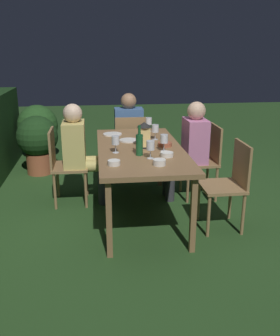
# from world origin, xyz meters

# --- Properties ---
(ground_plane) EXTENTS (16.00, 16.00, 0.00)m
(ground_plane) POSITION_xyz_m (0.00, 0.00, 0.00)
(ground_plane) COLOR #26471E
(dining_table) EXTENTS (1.82, 0.87, 0.75)m
(dining_table) POSITION_xyz_m (0.00, 0.00, 0.69)
(dining_table) COLOR olive
(dining_table) RESTS_ON ground
(chair_side_left_a) EXTENTS (0.42, 0.40, 0.87)m
(chair_side_left_a) POSITION_xyz_m (-0.41, -0.82, 0.49)
(chair_side_left_a) COLOR #937047
(chair_side_left_a) RESTS_ON ground
(chair_side_left_b) EXTENTS (0.42, 0.40, 0.87)m
(chair_side_left_b) POSITION_xyz_m (0.41, -0.82, 0.49)
(chair_side_left_b) COLOR #937047
(chair_side_left_b) RESTS_ON ground
(person_in_pink) EXTENTS (0.38, 0.47, 1.15)m
(person_in_pink) POSITION_xyz_m (0.41, -0.63, 0.64)
(person_in_pink) COLOR #C675A3
(person_in_pink) RESTS_ON ground
(chair_side_right_b) EXTENTS (0.42, 0.40, 0.87)m
(chair_side_right_b) POSITION_xyz_m (0.41, 0.82, 0.49)
(chair_side_right_b) COLOR #937047
(chair_side_right_b) RESTS_ON ground
(person_in_mustard) EXTENTS (0.38, 0.47, 1.15)m
(person_in_mustard) POSITION_xyz_m (0.41, 0.63, 0.64)
(person_in_mustard) COLOR tan
(person_in_mustard) RESTS_ON ground
(chair_head_far) EXTENTS (0.40, 0.42, 0.87)m
(chair_head_far) POSITION_xyz_m (1.16, 0.00, 0.49)
(chair_head_far) COLOR #937047
(chair_head_far) RESTS_ON ground
(person_in_blue) EXTENTS (0.48, 0.38, 1.15)m
(person_in_blue) POSITION_xyz_m (1.35, 0.00, 0.64)
(person_in_blue) COLOR #426699
(person_in_blue) RESTS_ON ground
(lantern_centerpiece) EXTENTS (0.15, 0.15, 0.27)m
(lantern_centerpiece) POSITION_xyz_m (-0.01, -0.04, 0.89)
(lantern_centerpiece) COLOR black
(lantern_centerpiece) RESTS_ON dining_table
(green_bottle_on_table) EXTENTS (0.07, 0.07, 0.29)m
(green_bottle_on_table) POSITION_xyz_m (-0.29, 0.04, 0.86)
(green_bottle_on_table) COLOR #195128
(green_bottle_on_table) RESTS_ON dining_table
(wine_glass_a) EXTENTS (0.08, 0.08, 0.17)m
(wine_glass_a) POSITION_xyz_m (-0.41, -0.05, 0.86)
(wine_glass_a) COLOR silver
(wine_glass_a) RESTS_ON dining_table
(wine_glass_b) EXTENTS (0.08, 0.08, 0.17)m
(wine_glass_b) POSITION_xyz_m (0.32, -0.21, 0.86)
(wine_glass_b) COLOR silver
(wine_glass_b) RESTS_ON dining_table
(wine_glass_c) EXTENTS (0.08, 0.08, 0.17)m
(wine_glass_c) POSITION_xyz_m (-0.17, -0.22, 0.86)
(wine_glass_c) COLOR silver
(wine_glass_c) RESTS_ON dining_table
(wine_glass_d) EXTENTS (0.08, 0.08, 0.17)m
(wine_glass_d) POSITION_xyz_m (0.75, -0.20, 0.86)
(wine_glass_d) COLOR silver
(wine_glass_d) RESTS_ON dining_table
(wine_glass_e) EXTENTS (0.08, 0.08, 0.17)m
(wine_glass_e) POSITION_xyz_m (-0.17, 0.26, 0.86)
(wine_glass_e) COLOR silver
(wine_glass_e) RESTS_ON dining_table
(plate_a) EXTENTS (0.21, 0.21, 0.01)m
(plate_a) POSITION_xyz_m (0.29, 0.09, 0.75)
(plate_a) COLOR silver
(plate_a) RESTS_ON dining_table
(plate_b) EXTENTS (0.22, 0.22, 0.01)m
(plate_b) POSITION_xyz_m (0.61, 0.25, 0.75)
(plate_b) COLOR white
(plate_b) RESTS_ON dining_table
(bowl_olives) EXTENTS (0.11, 0.11, 0.04)m
(bowl_olives) POSITION_xyz_m (-0.57, 0.30, 0.77)
(bowl_olives) COLOR silver
(bowl_olives) RESTS_ON dining_table
(bowl_bread) EXTENTS (0.11, 0.11, 0.05)m
(bowl_bread) POSITION_xyz_m (-0.62, -0.10, 0.78)
(bowl_bread) COLOR silver
(bowl_bread) RESTS_ON dining_table
(bowl_salad) EXTENTS (0.12, 0.12, 0.04)m
(bowl_salad) POSITION_xyz_m (-0.36, -0.21, 0.77)
(bowl_salad) COLOR silver
(bowl_salad) RESTS_ON dining_table
(bowl_dip) EXTENTS (0.14, 0.14, 0.04)m
(bowl_dip) POSITION_xyz_m (0.02, -0.26, 0.77)
(bowl_dip) COLOR #9E5138
(bowl_dip) RESTS_ON dining_table
(potted_plant_by_hedge) EXTENTS (0.58, 0.58, 0.83)m
(potted_plant_by_hedge) POSITION_xyz_m (1.54, 1.27, 0.48)
(potted_plant_by_hedge) COLOR #9E5133
(potted_plant_by_hedge) RESTS_ON ground
(potted_plant_corner) EXTENTS (0.62, 0.62, 0.88)m
(potted_plant_corner) POSITION_xyz_m (2.21, 1.35, 0.51)
(potted_plant_corner) COLOR brown
(potted_plant_corner) RESTS_ON ground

